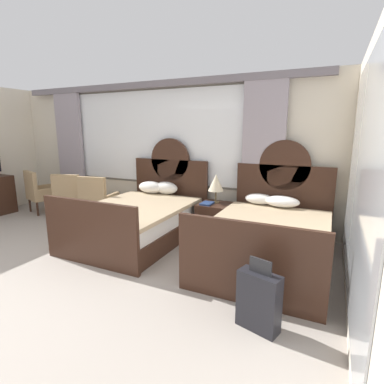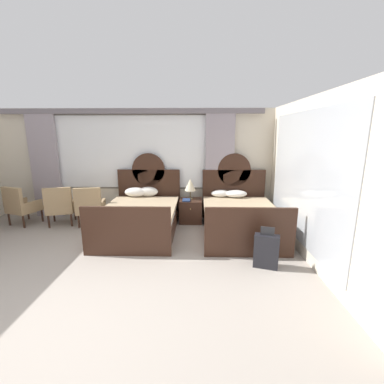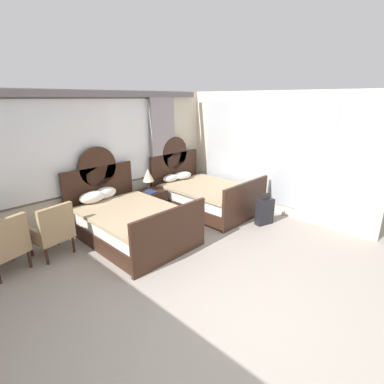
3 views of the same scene
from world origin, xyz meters
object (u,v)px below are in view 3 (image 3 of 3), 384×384
at_px(table_lamp_on_nightstand, 148,175).
at_px(suitcase_on_floor, 265,212).
at_px(bed_near_mirror, 205,195).
at_px(book_on_nightstand, 151,192).
at_px(armchair_by_window_left, 53,230).
at_px(bed_near_window, 130,221).
at_px(armchair_by_window_centre, 4,245).
at_px(nightstand_between_beds, 152,202).

distance_m(table_lamp_on_nightstand, suitcase_on_floor, 2.67).
distance_m(bed_near_mirror, table_lamp_on_nightstand, 1.43).
bearing_deg(book_on_nightstand, suitcase_on_floor, -56.66).
height_order(bed_near_mirror, book_on_nightstand, bed_near_mirror).
relative_size(table_lamp_on_nightstand, armchair_by_window_left, 0.53).
distance_m(bed_near_window, book_on_nightstand, 1.15).
xyz_separation_m(armchair_by_window_left, suitcase_on_floor, (3.58, -1.87, -0.19)).
distance_m(bed_near_mirror, armchair_by_window_centre, 4.10).
bearing_deg(bed_near_mirror, armchair_by_window_left, 173.66).
relative_size(table_lamp_on_nightstand, suitcase_on_floor, 0.72).
height_order(bed_near_mirror, suitcase_on_floor, bed_near_mirror).
bearing_deg(nightstand_between_beds, bed_near_mirror, -33.17).
height_order(bed_near_mirror, nightstand_between_beds, bed_near_mirror).
distance_m(bed_near_mirror, armchair_by_window_left, 3.40).
relative_size(armchair_by_window_left, armchair_by_window_centre, 1.00).
relative_size(bed_near_mirror, nightstand_between_beds, 4.03).
height_order(nightstand_between_beds, suitcase_on_floor, suitcase_on_floor).
height_order(table_lamp_on_nightstand, armchair_by_window_centre, table_lamp_on_nightstand).
height_order(bed_near_mirror, armchair_by_window_left, bed_near_mirror).
relative_size(table_lamp_on_nightstand, book_on_nightstand, 1.90).
relative_size(bed_near_mirror, suitcase_on_floor, 3.28).
height_order(nightstand_between_beds, table_lamp_on_nightstand, table_lamp_on_nightstand).
xyz_separation_m(nightstand_between_beds, table_lamp_on_nightstand, (-0.01, 0.07, 0.62)).
relative_size(nightstand_between_beds, suitcase_on_floor, 0.82).
xyz_separation_m(nightstand_between_beds, suitcase_on_floor, (1.26, -2.18, 0.00)).
height_order(bed_near_mirror, armchair_by_window_centre, bed_near_mirror).
relative_size(bed_near_window, book_on_nightstand, 8.63).
bearing_deg(suitcase_on_floor, armchair_by_window_left, 152.50).
relative_size(bed_near_mirror, table_lamp_on_nightstand, 4.55).
relative_size(book_on_nightstand, armchair_by_window_left, 0.28).
height_order(book_on_nightstand, armchair_by_window_centre, armchair_by_window_centre).
xyz_separation_m(book_on_nightstand, suitcase_on_floor, (1.37, -2.08, -0.29)).
bearing_deg(suitcase_on_floor, bed_near_mirror, 97.85).
bearing_deg(book_on_nightstand, armchair_by_window_centre, -175.93).
bearing_deg(armchair_by_window_centre, nightstand_between_beds, 5.94).
distance_m(bed_near_window, armchair_by_window_centre, 1.99).
bearing_deg(table_lamp_on_nightstand, bed_near_window, -144.16).
height_order(bed_near_mirror, table_lamp_on_nightstand, bed_near_mirror).
height_order(book_on_nightstand, armchair_by_window_left, armchair_by_window_left).
height_order(bed_near_window, armchair_by_window_left, bed_near_window).
bearing_deg(book_on_nightstand, bed_near_window, -149.00).
distance_m(bed_near_mirror, book_on_nightstand, 1.32).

